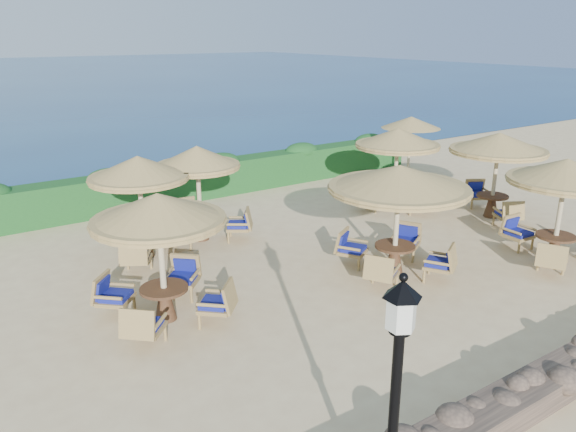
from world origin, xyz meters
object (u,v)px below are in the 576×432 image
at_px(cafe_set_0, 160,237).
at_px(cafe_set_3, 139,184).
at_px(cafe_set_5, 397,152).
at_px(cafe_set_6, 498,153).
at_px(cafe_set_4, 198,178).
at_px(cafe_set_2, 563,189).
at_px(cafe_set_1, 398,195).
at_px(extra_parasol, 411,123).

bearing_deg(cafe_set_0, cafe_set_3, 76.02).
xyz_separation_m(cafe_set_5, cafe_set_6, (1.92, -2.33, 0.15)).
xyz_separation_m(cafe_set_4, cafe_set_6, (8.42, -3.25, 0.26)).
distance_m(cafe_set_0, cafe_set_2, 9.65).
xyz_separation_m(cafe_set_0, cafe_set_6, (11.02, 0.52, 0.26)).
bearing_deg(cafe_set_1, extra_parasol, 42.46).
relative_size(cafe_set_0, cafe_set_3, 0.96).
bearing_deg(cafe_set_0, extra_parasol, 24.08).
distance_m(cafe_set_1, cafe_set_6, 5.74).
xyz_separation_m(cafe_set_0, cafe_set_4, (2.60, 3.77, 0.00)).
bearing_deg(cafe_set_2, cafe_set_6, 61.12).
xyz_separation_m(cafe_set_3, cafe_set_5, (8.25, -0.58, -0.06)).
relative_size(extra_parasol, cafe_set_5, 0.86).
distance_m(extra_parasol, cafe_set_4, 10.15).
height_order(cafe_set_3, cafe_set_4, same).
bearing_deg(cafe_set_3, cafe_set_6, -15.99).
relative_size(cafe_set_0, cafe_set_4, 0.96).
xyz_separation_m(extra_parasol, cafe_set_6, (-1.55, -5.10, -0.14)).
height_order(extra_parasol, cafe_set_6, cafe_set_6).
relative_size(cafe_set_2, cafe_set_6, 0.95).
height_order(cafe_set_4, cafe_set_5, same).
bearing_deg(cafe_set_0, cafe_set_1, -9.28).
xyz_separation_m(cafe_set_2, cafe_set_4, (-6.67, 6.42, -0.13)).
bearing_deg(cafe_set_4, extra_parasol, 10.51).
bearing_deg(cafe_set_1, cafe_set_4, 121.53).
xyz_separation_m(cafe_set_2, cafe_set_3, (-8.42, 6.08, 0.05)).
xyz_separation_m(cafe_set_1, cafe_set_6, (5.56, 1.41, 0.10)).
height_order(cafe_set_0, cafe_set_6, same).
height_order(cafe_set_5, cafe_set_6, same).
bearing_deg(cafe_set_4, cafe_set_3, -169.06).
xyz_separation_m(cafe_set_2, cafe_set_6, (1.75, 3.17, 0.13)).
relative_size(cafe_set_0, cafe_set_1, 0.80).
xyz_separation_m(cafe_set_0, cafe_set_3, (0.85, 3.43, 0.17)).
relative_size(extra_parasol, cafe_set_1, 0.73).
height_order(cafe_set_1, cafe_set_6, same).
bearing_deg(cafe_set_5, cafe_set_1, -134.30).
height_order(extra_parasol, cafe_set_4, cafe_set_4).
xyz_separation_m(extra_parasol, cafe_set_3, (-11.72, -2.19, -0.22)).
distance_m(cafe_set_1, cafe_set_3, 6.32).
bearing_deg(cafe_set_4, cafe_set_5, -8.07).
bearing_deg(cafe_set_0, cafe_set_5, 17.35).
xyz_separation_m(cafe_set_1, cafe_set_3, (-4.61, 4.32, 0.01)).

